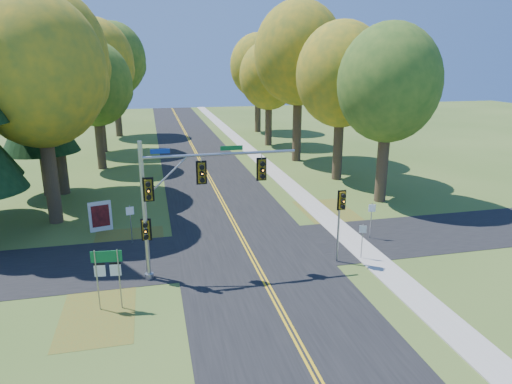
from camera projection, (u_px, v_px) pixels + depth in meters
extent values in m
plane|color=#3B561E|center=(256.00, 265.00, 23.45)|extent=(160.00, 160.00, 0.00)
cube|color=black|center=(256.00, 265.00, 23.45)|extent=(8.00, 160.00, 0.02)
cube|color=black|center=(248.00, 250.00, 25.32)|extent=(60.00, 6.00, 0.02)
cube|color=gold|center=(255.00, 265.00, 23.43)|extent=(0.10, 160.00, 0.01)
cube|color=gold|center=(258.00, 265.00, 23.47)|extent=(0.10, 160.00, 0.01)
cube|color=#9E998E|center=(367.00, 254.00, 24.80)|extent=(1.60, 160.00, 0.06)
cube|color=brown|center=(129.00, 247.00, 25.77)|extent=(4.00, 6.00, 0.00)
cube|color=brown|center=(335.00, 217.00, 30.54)|extent=(3.50, 8.00, 0.00)
cube|color=brown|center=(98.00, 314.00, 19.01)|extent=(3.00, 5.00, 0.00)
cylinder|color=#38281C|center=(50.00, 172.00, 28.75)|extent=(0.86, 0.86, 6.75)
ellipsoid|color=gold|center=(37.00, 70.00, 27.01)|extent=(8.00, 8.00, 9.20)
sphere|color=gold|center=(70.00, 83.00, 28.71)|extent=(4.80, 4.80, 4.80)
sphere|color=gold|center=(5.00, 56.00, 25.73)|extent=(4.40, 4.40, 4.40)
cylinder|color=#38281C|center=(383.00, 161.00, 33.24)|extent=(0.83, 0.83, 6.08)
ellipsoid|color=#5C7725|center=(389.00, 83.00, 31.67)|extent=(7.20, 7.20, 8.28)
sphere|color=#5C7725|center=(399.00, 92.00, 33.20)|extent=(4.32, 4.32, 4.32)
sphere|color=#5C7725|center=(378.00, 73.00, 30.52)|extent=(3.96, 3.96, 3.96)
cylinder|color=#38281C|center=(59.00, 147.00, 34.97)|extent=(0.89, 0.89, 7.42)
ellipsoid|color=gold|center=(48.00, 56.00, 33.08)|extent=(8.60, 8.60, 9.89)
sphere|color=gold|center=(76.00, 67.00, 34.90)|extent=(5.16, 5.16, 5.16)
sphere|color=gold|center=(20.00, 43.00, 31.71)|extent=(4.73, 4.73, 4.73)
cylinder|color=#38281C|center=(338.00, 144.00, 39.43)|extent=(0.84, 0.84, 6.30)
ellipsoid|color=gold|center=(342.00, 74.00, 37.79)|extent=(7.60, 7.60, 8.74)
sphere|color=gold|center=(352.00, 83.00, 39.40)|extent=(4.56, 4.56, 4.56)
sphere|color=gold|center=(331.00, 65.00, 36.58)|extent=(4.18, 4.18, 4.18)
cylinder|color=#38281C|center=(100.00, 140.00, 43.37)|extent=(0.81, 0.81, 5.62)
ellipsoid|color=#5C7725|center=(94.00, 84.00, 41.91)|extent=(6.80, 6.80, 7.82)
sphere|color=#5C7725|center=(111.00, 90.00, 43.35)|extent=(4.08, 4.08, 4.08)
sphere|color=#5C7725|center=(79.00, 76.00, 40.82)|extent=(3.74, 3.74, 3.74)
cylinder|color=#38281C|center=(297.00, 124.00, 46.57)|extent=(0.90, 0.90, 7.65)
ellipsoid|color=gold|center=(299.00, 53.00, 44.62)|extent=(8.80, 8.80, 10.12)
sphere|color=gold|center=(311.00, 62.00, 46.49)|extent=(5.28, 5.28, 5.28)
sphere|color=gold|center=(287.00, 43.00, 43.22)|extent=(4.84, 4.84, 4.84)
cylinder|color=#38281C|center=(101.00, 121.00, 51.18)|extent=(0.87, 0.87, 6.98)
ellipsoid|color=gold|center=(95.00, 62.00, 49.39)|extent=(8.20, 8.20, 9.43)
sphere|color=gold|center=(112.00, 70.00, 51.12)|extent=(4.92, 4.92, 4.92)
sphere|color=gold|center=(79.00, 54.00, 48.08)|extent=(4.51, 4.51, 4.51)
cylinder|color=#38281C|center=(269.00, 121.00, 55.29)|extent=(0.82, 0.82, 5.85)
ellipsoid|color=gold|center=(269.00, 76.00, 53.77)|extent=(7.00, 7.00, 8.05)
sphere|color=gold|center=(278.00, 81.00, 55.26)|extent=(4.20, 4.20, 4.20)
sphere|color=gold|center=(260.00, 70.00, 52.66)|extent=(3.85, 3.85, 3.85)
cylinder|color=#38281C|center=(117.00, 110.00, 61.59)|extent=(0.88, 0.88, 7.20)
ellipsoid|color=#5C7725|center=(113.00, 59.00, 59.75)|extent=(8.40, 8.40, 9.66)
sphere|color=#5C7725|center=(127.00, 66.00, 61.53)|extent=(5.04, 5.04, 5.04)
sphere|color=#5C7725|center=(100.00, 52.00, 58.41)|extent=(4.62, 4.62, 4.62)
cylinder|color=#38281C|center=(258.00, 109.00, 65.45)|extent=(0.85, 0.85, 6.53)
ellipsoid|color=gold|center=(258.00, 66.00, 63.77)|extent=(7.80, 7.80, 8.97)
sphere|color=gold|center=(267.00, 71.00, 65.42)|extent=(4.68, 4.68, 4.68)
sphere|color=gold|center=(249.00, 60.00, 62.52)|extent=(4.29, 4.29, 4.29)
cylinder|color=#38281C|center=(45.00, 174.00, 35.09)|extent=(0.50, 0.50, 3.42)
cone|color=black|center=(37.00, 116.00, 33.84)|extent=(5.60, 5.60, 5.45)
cone|color=black|center=(30.00, 61.00, 32.74)|extent=(4.57, 4.57, 5.45)
cone|color=black|center=(22.00, 3.00, 31.64)|extent=(3.55, 3.55, 5.45)
cylinder|color=#96989E|center=(145.00, 213.00, 21.09)|extent=(0.21, 0.21, 6.73)
cylinder|color=#96989E|center=(149.00, 276.00, 21.99)|extent=(0.42, 0.42, 0.29)
cylinder|color=#96989E|center=(220.00, 154.00, 21.17)|extent=(7.21, 0.20, 0.13)
cylinder|color=#96989E|center=(166.00, 177.00, 20.87)|extent=(2.17, 0.11, 1.99)
cylinder|color=#96989E|center=(201.00, 159.00, 21.02)|extent=(0.04, 0.04, 0.35)
cube|color=#72590C|center=(201.00, 173.00, 21.20)|extent=(0.33, 0.29, 0.96)
cube|color=black|center=(201.00, 173.00, 21.20)|extent=(0.50, 0.03, 1.13)
sphere|color=orange|center=(202.00, 174.00, 20.99)|extent=(0.17, 0.17, 0.17)
cylinder|color=black|center=(202.00, 167.00, 20.91)|extent=(0.23, 0.16, 0.23)
cylinder|color=black|center=(202.00, 174.00, 20.99)|extent=(0.23, 0.16, 0.23)
cylinder|color=black|center=(202.00, 180.00, 21.08)|extent=(0.23, 0.16, 0.23)
cylinder|color=#96989E|center=(262.00, 156.00, 21.67)|extent=(0.04, 0.04, 0.35)
cube|color=#72590C|center=(261.00, 169.00, 21.85)|extent=(0.33, 0.29, 0.96)
cube|color=black|center=(261.00, 169.00, 21.85)|extent=(0.50, 0.03, 1.13)
sphere|color=orange|center=(263.00, 170.00, 21.65)|extent=(0.17, 0.17, 0.17)
cylinder|color=black|center=(263.00, 164.00, 21.56)|extent=(0.23, 0.16, 0.23)
cylinder|color=black|center=(263.00, 170.00, 21.65)|extent=(0.23, 0.16, 0.23)
cylinder|color=black|center=(263.00, 176.00, 21.73)|extent=(0.23, 0.16, 0.23)
cube|color=#72590C|center=(148.00, 190.00, 20.68)|extent=(0.33, 0.29, 0.96)
cube|color=black|center=(148.00, 190.00, 20.68)|extent=(0.50, 0.03, 1.13)
sphere|color=orange|center=(148.00, 191.00, 20.48)|extent=(0.17, 0.17, 0.17)
cylinder|color=black|center=(148.00, 184.00, 20.39)|extent=(0.23, 0.16, 0.23)
cylinder|color=black|center=(148.00, 191.00, 20.48)|extent=(0.23, 0.16, 0.23)
cylinder|color=black|center=(149.00, 197.00, 20.56)|extent=(0.23, 0.16, 0.23)
cube|color=navy|center=(160.00, 151.00, 20.48)|extent=(0.87, 0.05, 0.21)
cube|color=#0C5926|center=(232.00, 148.00, 21.22)|extent=(1.06, 0.05, 0.21)
cylinder|color=gray|center=(338.00, 227.00, 23.35)|extent=(0.11, 0.11, 3.88)
cube|color=#72590C|center=(342.00, 200.00, 22.75)|extent=(0.31, 0.27, 0.88)
cube|color=black|center=(342.00, 200.00, 22.75)|extent=(0.46, 0.04, 1.04)
sphere|color=orange|center=(343.00, 201.00, 22.56)|extent=(0.16, 0.16, 0.16)
cylinder|color=black|center=(344.00, 196.00, 22.48)|extent=(0.22, 0.15, 0.21)
cylinder|color=black|center=(343.00, 201.00, 22.56)|extent=(0.22, 0.15, 0.21)
cylinder|color=black|center=(343.00, 207.00, 22.64)|extent=(0.22, 0.15, 0.21)
cylinder|color=gray|center=(148.00, 248.00, 21.87)|extent=(0.11, 0.11, 2.98)
cube|color=#72590C|center=(146.00, 230.00, 21.39)|extent=(0.35, 0.32, 0.93)
cube|color=black|center=(146.00, 230.00, 21.39)|extent=(0.48, 0.09, 1.10)
sphere|color=orange|center=(146.00, 231.00, 21.18)|extent=(0.17, 0.17, 0.17)
cylinder|color=black|center=(145.00, 225.00, 21.10)|extent=(0.24, 0.18, 0.22)
cylinder|color=black|center=(146.00, 231.00, 21.18)|extent=(0.24, 0.18, 0.22)
cylinder|color=black|center=(146.00, 237.00, 21.26)|extent=(0.24, 0.18, 0.22)
cylinder|color=gray|center=(97.00, 280.00, 18.98)|extent=(0.05, 0.05, 2.72)
cylinder|color=gray|center=(120.00, 279.00, 19.08)|extent=(0.05, 0.05, 2.72)
cube|color=#0E622D|center=(106.00, 257.00, 18.76)|extent=(1.26, 0.17, 0.50)
cube|color=silver|center=(106.00, 257.00, 18.76)|extent=(1.08, 0.12, 0.07)
cube|color=silver|center=(100.00, 271.00, 18.90)|extent=(0.45, 0.08, 0.50)
cube|color=black|center=(99.00, 264.00, 18.82)|extent=(0.45, 0.05, 0.09)
cube|color=silver|center=(116.00, 270.00, 18.98)|extent=(0.45, 0.08, 0.50)
cube|color=black|center=(115.00, 264.00, 18.89)|extent=(0.45, 0.05, 0.09)
cube|color=silver|center=(100.00, 216.00, 27.94)|extent=(1.36, 0.51, 1.87)
cube|color=maroon|center=(101.00, 216.00, 27.84)|extent=(1.01, 0.27, 1.35)
cube|color=silver|center=(93.00, 230.00, 27.93)|extent=(0.10, 0.10, 0.31)
cube|color=silver|center=(110.00, 227.00, 28.39)|extent=(0.10, 0.10, 0.31)
cylinder|color=gray|center=(371.00, 221.00, 26.72)|extent=(0.05, 0.05, 2.18)
cube|color=white|center=(372.00, 208.00, 26.48)|extent=(0.42, 0.09, 0.45)
cylinder|color=gray|center=(362.00, 242.00, 23.96)|extent=(0.04, 0.04, 1.95)
cube|color=silver|center=(363.00, 229.00, 23.75)|extent=(0.36, 0.16, 0.40)
cylinder|color=gray|center=(131.00, 225.00, 25.93)|extent=(0.05, 0.05, 2.29)
cube|color=white|center=(130.00, 211.00, 25.68)|extent=(0.43, 0.13, 0.47)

